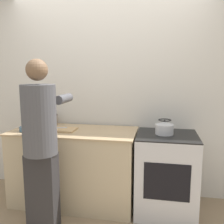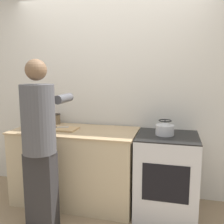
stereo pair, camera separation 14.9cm
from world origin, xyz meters
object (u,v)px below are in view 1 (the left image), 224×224
Objects in this scene: kettle at (164,128)px; canister_jar at (53,119)px; person at (41,141)px; knife at (57,128)px; bowl_prep at (34,124)px; oven at (166,174)px; cutting_board at (61,129)px.

canister_jar is (-1.42, 0.27, -0.01)m from kettle.
person reaches higher than knife.
bowl_prep is (-1.61, 0.13, -0.04)m from kettle.
oven is 1.72m from bowl_prep.
kettle is (1.17, 0.58, 0.05)m from person.
person reaches higher than bowl_prep.
oven is at bearing -18.06° from kettle.
knife is 1.16× the size of kettle.
person is at bearing -154.84° from oven.
cutting_board reaches higher than oven.
kettle is (-0.03, 0.01, 0.52)m from oven.
canister_jar is (-0.25, 0.85, 0.04)m from person.
canister_jar reaches higher than knife.
person is at bearing -153.80° from kettle.
canister_jar is (0.19, 0.15, 0.03)m from bowl_prep.
knife is 1.26m from kettle.
bowl_prep is at bearing 161.82° from cutting_board.
oven is at bearing -0.13° from cutting_board.
kettle reaches higher than canister_jar.
knife is 0.30m from canister_jar.
person is 0.83m from bowl_prep.
canister_jar is at bearing 104.91° from knife.
knife is at bearing 179.09° from kettle.
person reaches higher than cutting_board.
canister_jar is (-0.22, 0.28, 0.06)m from cutting_board.
cutting_board is 1.21m from kettle.
knife is 1.17× the size of bowl_prep.
cutting_board is at bearing -52.27° from canister_jar.
bowl_prep reaches higher than knife.
canister_jar is (-1.45, 0.28, 0.51)m from oven.
canister_jar is at bearing 37.61° from bowl_prep.
bowl_prep is (-0.44, 0.70, 0.00)m from person.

